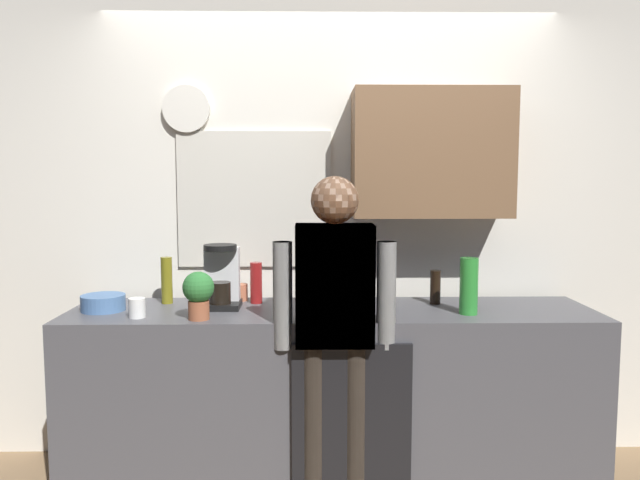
% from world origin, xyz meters
% --- Properties ---
extents(kitchen_counter, '(2.68, 0.64, 0.92)m').
position_xyz_m(kitchen_counter, '(0.00, 0.30, 0.46)').
color(kitchen_counter, '#4C4C51').
rests_on(kitchen_counter, ground_plane).
extents(dishwasher_panel, '(0.56, 0.02, 0.83)m').
position_xyz_m(dishwasher_panel, '(0.08, -0.03, 0.41)').
color(dishwasher_panel, black).
rests_on(dishwasher_panel, ground_plane).
extents(back_wall_assembly, '(4.28, 0.42, 2.60)m').
position_xyz_m(back_wall_assembly, '(0.06, 0.70, 1.36)').
color(back_wall_assembly, silver).
rests_on(back_wall_assembly, ground_plane).
extents(coffee_maker, '(0.20, 0.20, 0.33)m').
position_xyz_m(coffee_maker, '(-0.57, 0.37, 1.07)').
color(coffee_maker, black).
rests_on(coffee_maker, kitchen_counter).
extents(bottle_dark_sauce, '(0.06, 0.06, 0.18)m').
position_xyz_m(bottle_dark_sauce, '(0.56, 0.43, 1.01)').
color(bottle_dark_sauce, black).
rests_on(bottle_dark_sauce, kitchen_counter).
extents(bottle_olive_oil, '(0.06, 0.06, 0.25)m').
position_xyz_m(bottle_olive_oil, '(-0.88, 0.47, 1.05)').
color(bottle_olive_oil, olive).
rests_on(bottle_olive_oil, kitchen_counter).
extents(bottle_clear_soda, '(0.09, 0.09, 0.28)m').
position_xyz_m(bottle_clear_soda, '(0.67, 0.18, 1.06)').
color(bottle_clear_soda, '#2D8C33').
rests_on(bottle_clear_soda, kitchen_counter).
extents(bottle_red_vinegar, '(0.06, 0.06, 0.22)m').
position_xyz_m(bottle_red_vinegar, '(-0.40, 0.46, 1.03)').
color(bottle_red_vinegar, maroon).
rests_on(bottle_red_vinegar, kitchen_counter).
extents(cup_white_mug, '(0.08, 0.08, 0.10)m').
position_xyz_m(cup_white_mug, '(-0.95, 0.13, 0.97)').
color(cup_white_mug, white).
rests_on(cup_white_mug, kitchen_counter).
extents(cup_terracotta_mug, '(0.08, 0.08, 0.09)m').
position_xyz_m(cup_terracotta_mug, '(-0.49, 0.53, 0.97)').
color(cup_terracotta_mug, '#B26647').
rests_on(cup_terracotta_mug, kitchen_counter).
extents(cup_blue_mug, '(0.08, 0.08, 0.10)m').
position_xyz_m(cup_blue_mug, '(0.11, 0.26, 0.97)').
color(cup_blue_mug, '#3351B2').
rests_on(cup_blue_mug, kitchen_counter).
extents(mixing_bowl, '(0.22, 0.22, 0.08)m').
position_xyz_m(mixing_bowl, '(-1.16, 0.29, 0.96)').
color(mixing_bowl, '#4C72A5').
rests_on(mixing_bowl, kitchen_counter).
extents(potted_plant, '(0.15, 0.15, 0.23)m').
position_xyz_m(potted_plant, '(-0.64, 0.08, 1.05)').
color(potted_plant, '#9E5638').
rests_on(potted_plant, kitchen_counter).
extents(person_at_sink, '(0.57, 0.22, 1.60)m').
position_xyz_m(person_at_sink, '(0.00, 0.00, 0.95)').
color(person_at_sink, brown).
rests_on(person_at_sink, ground_plane).
extents(person_guest, '(0.57, 0.22, 1.60)m').
position_xyz_m(person_guest, '(0.00, 0.00, 0.95)').
color(person_guest, brown).
rests_on(person_guest, ground_plane).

